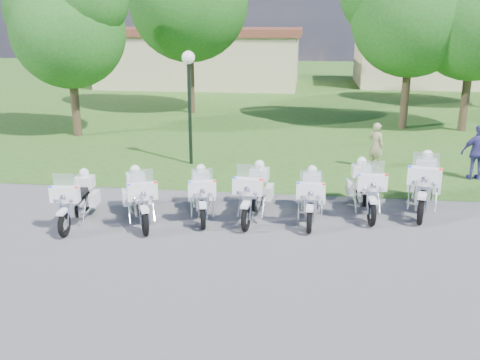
# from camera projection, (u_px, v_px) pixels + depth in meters

# --- Properties ---
(ground) EXTENTS (100.00, 100.00, 0.00)m
(ground) POSITION_uv_depth(u_px,v_px,m) (227.00, 232.00, 12.80)
(ground) COLOR #5A5A5F
(ground) RESTS_ON ground
(grass_lawn) EXTENTS (100.00, 48.00, 0.01)m
(grass_lawn) POSITION_uv_depth(u_px,v_px,m) (282.00, 88.00, 38.40)
(grass_lawn) COLOR #2B561B
(grass_lawn) RESTS_ON ground
(motorcycle_0) EXTENTS (0.81, 2.20, 1.48)m
(motorcycle_0) POSITION_uv_depth(u_px,v_px,m) (77.00, 199.00, 13.24)
(motorcycle_0) COLOR black
(motorcycle_0) RESTS_ON ground
(motorcycle_1) EXTENTS (1.34, 2.17, 1.56)m
(motorcycle_1) POSITION_uv_depth(u_px,v_px,m) (139.00, 197.00, 13.31)
(motorcycle_1) COLOR black
(motorcycle_1) RESTS_ON ground
(motorcycle_2) EXTENTS (1.01, 2.16, 1.47)m
(motorcycle_2) POSITION_uv_depth(u_px,v_px,m) (202.00, 193.00, 13.68)
(motorcycle_2) COLOR black
(motorcycle_2) RESTS_ON ground
(motorcycle_3) EXTENTS (0.91, 2.39, 1.60)m
(motorcycle_3) POSITION_uv_depth(u_px,v_px,m) (254.00, 192.00, 13.60)
(motorcycle_3) COLOR black
(motorcycle_3) RESTS_ON ground
(motorcycle_4) EXTENTS (0.75, 2.23, 1.50)m
(motorcycle_4) POSITION_uv_depth(u_px,v_px,m) (311.00, 196.00, 13.45)
(motorcycle_4) COLOR black
(motorcycle_4) RESTS_ON ground
(motorcycle_5) EXTENTS (0.88, 2.37, 1.59)m
(motorcycle_5) POSITION_uv_depth(u_px,v_px,m) (365.00, 188.00, 13.94)
(motorcycle_5) COLOR black
(motorcycle_5) RESTS_ON ground
(motorcycle_6) EXTENTS (1.25, 2.60, 1.77)m
(motorcycle_6) POSITION_uv_depth(u_px,v_px,m) (424.00, 183.00, 14.06)
(motorcycle_6) COLOR black
(motorcycle_6) RESTS_ON ground
(lamp_post) EXTENTS (0.44, 0.44, 3.87)m
(lamp_post) POSITION_uv_depth(u_px,v_px,m) (189.00, 79.00, 17.87)
(lamp_post) COLOR black
(lamp_post) RESTS_ON ground
(tree_0) EXTENTS (5.43, 4.63, 7.24)m
(tree_0) POSITION_uv_depth(u_px,v_px,m) (67.00, 20.00, 21.77)
(tree_0) COLOR #38281C
(tree_0) RESTS_ON ground
(tree_2) EXTENTS (6.19, 5.29, 8.26)m
(tree_2) POSITION_uv_depth(u_px,v_px,m) (412.00, 4.00, 23.05)
(tree_2) COLOR #38281C
(tree_2) RESTS_ON ground
(tree_3) EXTENTS (5.96, 5.09, 7.95)m
(tree_3) POSITION_uv_depth(u_px,v_px,m) (475.00, 8.00, 22.59)
(tree_3) COLOR #38281C
(tree_3) RESTS_ON ground
(building_west) EXTENTS (14.56, 8.32, 4.10)m
(building_west) POSITION_uv_depth(u_px,v_px,m) (202.00, 57.00, 39.45)
(building_west) COLOR #C8BB90
(building_west) RESTS_ON ground
(building_east) EXTENTS (11.44, 7.28, 4.10)m
(building_east) POSITION_uv_depth(u_px,v_px,m) (434.00, 57.00, 39.35)
(building_east) COLOR #C8BB90
(building_east) RESTS_ON ground
(bystander_a) EXTENTS (0.68, 0.66, 1.58)m
(bystander_a) POSITION_uv_depth(u_px,v_px,m) (376.00, 146.00, 17.87)
(bystander_a) COLOR tan
(bystander_a) RESTS_ON ground
(bystander_c) EXTENTS (1.06, 0.52, 1.74)m
(bystander_c) POSITION_uv_depth(u_px,v_px,m) (478.00, 153.00, 16.68)
(bystander_c) COLOR #3C3786
(bystander_c) RESTS_ON ground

